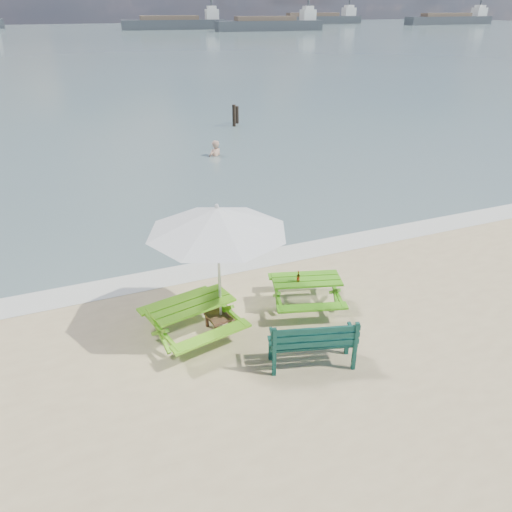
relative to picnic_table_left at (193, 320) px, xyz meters
name	(u,v)px	position (x,y,z in m)	size (l,w,h in m)	color
sea	(54,43)	(1.29, 82.89, -0.36)	(300.00, 300.00, 0.00)	slate
foam_strip	(216,267)	(1.29, 2.49, -0.35)	(22.00, 0.90, 0.01)	silver
picnic_table_left	(193,320)	(0.00, 0.00, 0.00)	(1.90, 2.03, 0.75)	#65B81B
picnic_table_right	(306,293)	(2.51, 0.11, -0.03)	(1.82, 1.92, 0.68)	#49A018
park_bench	(312,351)	(1.72, -1.62, -0.07)	(1.60, 0.91, 0.94)	#0E3B31
side_table	(221,321)	(0.58, 0.02, -0.18)	(0.58, 0.58, 0.34)	brown
patio_umbrella	(217,220)	(0.58, 0.02, 1.99)	(2.91, 2.91, 2.59)	silver
beer_bottle	(298,278)	(2.29, 0.07, 0.40)	(0.06, 0.06, 0.25)	brown
swimmer	(215,161)	(4.42, 11.97, -0.58)	(0.75, 0.63, 1.77)	tan
mooring_pilings	(235,117)	(7.28, 17.18, 0.05)	(0.57, 0.77, 1.31)	black
cargo_ships	(262,22)	(53.71, 122.38, 0.82)	(153.25, 42.06, 4.40)	#363A3F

